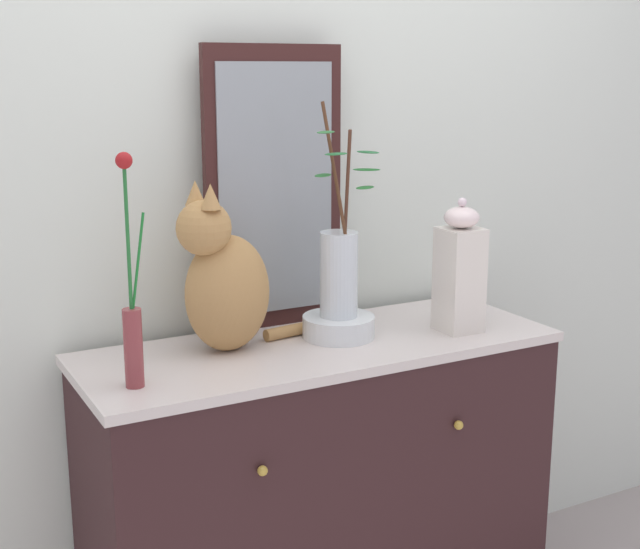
{
  "coord_description": "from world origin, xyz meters",
  "views": [
    {
      "loc": [
        -1.03,
        -1.9,
        1.57
      ],
      "look_at": [
        0.0,
        0.0,
        1.06
      ],
      "focal_mm": 49.47,
      "sensor_mm": 36.0,
      "label": 1
    }
  ],
  "objects_px": {
    "mirror_leaning": "(274,189)",
    "cat_sitting": "(224,280)",
    "vase_slim_green": "(132,319)",
    "jar_lidded_porcelain": "(460,271)",
    "sideboard": "(320,500)",
    "bowl_porcelain": "(339,326)",
    "vase_glass_clear": "(339,268)"
  },
  "relations": [
    {
      "from": "sideboard",
      "to": "mirror_leaning",
      "type": "height_order",
      "value": "mirror_leaning"
    },
    {
      "from": "mirror_leaning",
      "to": "vase_glass_clear",
      "type": "bearing_deg",
      "value": -62.74
    },
    {
      "from": "cat_sitting",
      "to": "vase_slim_green",
      "type": "bearing_deg",
      "value": -152.46
    },
    {
      "from": "vase_slim_green",
      "to": "vase_glass_clear",
      "type": "bearing_deg",
      "value": 10.34
    },
    {
      "from": "mirror_leaning",
      "to": "jar_lidded_porcelain",
      "type": "distance_m",
      "value": 0.54
    },
    {
      "from": "sideboard",
      "to": "vase_slim_green",
      "type": "distance_m",
      "value": 0.79
    },
    {
      "from": "mirror_leaning",
      "to": "bowl_porcelain",
      "type": "relative_size",
      "value": 3.95
    },
    {
      "from": "bowl_porcelain",
      "to": "vase_glass_clear",
      "type": "distance_m",
      "value": 0.16
    },
    {
      "from": "sideboard",
      "to": "cat_sitting",
      "type": "xyz_separation_m",
      "value": [
        -0.24,
        0.06,
        0.62
      ]
    },
    {
      "from": "vase_glass_clear",
      "to": "cat_sitting",
      "type": "bearing_deg",
      "value": 173.0
    },
    {
      "from": "mirror_leaning",
      "to": "jar_lidded_porcelain",
      "type": "xyz_separation_m",
      "value": [
        0.41,
        -0.28,
        -0.21
      ]
    },
    {
      "from": "sideboard",
      "to": "bowl_porcelain",
      "type": "relative_size",
      "value": 6.54
    },
    {
      "from": "mirror_leaning",
      "to": "cat_sitting",
      "type": "distance_m",
      "value": 0.32
    },
    {
      "from": "sideboard",
      "to": "bowl_porcelain",
      "type": "distance_m",
      "value": 0.47
    },
    {
      "from": "cat_sitting",
      "to": "bowl_porcelain",
      "type": "distance_m",
      "value": 0.34
    },
    {
      "from": "cat_sitting",
      "to": "vase_glass_clear",
      "type": "bearing_deg",
      "value": -7.0
    },
    {
      "from": "mirror_leaning",
      "to": "cat_sitting",
      "type": "xyz_separation_m",
      "value": [
        -0.21,
        -0.15,
        -0.19
      ]
    },
    {
      "from": "mirror_leaning",
      "to": "sideboard",
      "type": "bearing_deg",
      "value": -82.38
    },
    {
      "from": "sideboard",
      "to": "vase_slim_green",
      "type": "relative_size",
      "value": 2.4
    },
    {
      "from": "sideboard",
      "to": "cat_sitting",
      "type": "distance_m",
      "value": 0.67
    },
    {
      "from": "mirror_leaning",
      "to": "vase_slim_green",
      "type": "relative_size",
      "value": 1.45
    },
    {
      "from": "mirror_leaning",
      "to": "vase_glass_clear",
      "type": "height_order",
      "value": "mirror_leaning"
    },
    {
      "from": "vase_slim_green",
      "to": "bowl_porcelain",
      "type": "bearing_deg",
      "value": 10.5
    },
    {
      "from": "vase_glass_clear",
      "to": "vase_slim_green",
      "type": "bearing_deg",
      "value": -169.66
    },
    {
      "from": "bowl_porcelain",
      "to": "vase_slim_green",
      "type": "bearing_deg",
      "value": -169.5
    },
    {
      "from": "sideboard",
      "to": "bowl_porcelain",
      "type": "height_order",
      "value": "bowl_porcelain"
    },
    {
      "from": "mirror_leaning",
      "to": "jar_lidded_porcelain",
      "type": "relative_size",
      "value": 2.08
    },
    {
      "from": "sideboard",
      "to": "vase_slim_green",
      "type": "height_order",
      "value": "vase_slim_green"
    },
    {
      "from": "vase_slim_green",
      "to": "jar_lidded_porcelain",
      "type": "relative_size",
      "value": 1.44
    },
    {
      "from": "vase_slim_green",
      "to": "jar_lidded_porcelain",
      "type": "bearing_deg",
      "value": 0.52
    },
    {
      "from": "vase_slim_green",
      "to": "vase_glass_clear",
      "type": "distance_m",
      "value": 0.59
    },
    {
      "from": "jar_lidded_porcelain",
      "to": "bowl_porcelain",
      "type": "bearing_deg",
      "value": 162.39
    }
  ]
}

